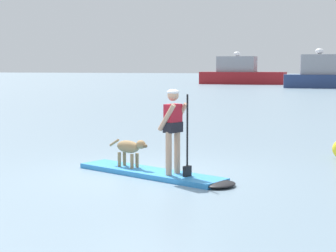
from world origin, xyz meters
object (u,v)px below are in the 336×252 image
paddleboard (158,174)px  person_paddler (174,125)px  dog (130,148)px  moored_boat_outer (323,75)px  moored_boat_far_starboard (241,74)px

paddleboard → person_paddler: (0.37, -0.12, 1.01)m
dog → moored_boat_outer: 50.84m
moored_boat_far_starboard → paddleboard: bearing=-77.4°
moored_boat_far_starboard → moored_boat_outer: (11.70, -10.83, -0.03)m
paddleboard → person_paddler: 1.08m
paddleboard → person_paddler: bearing=-18.1°
dog → moored_boat_outer: moored_boat_outer is taller
paddleboard → moored_boat_far_starboard: moored_boat_far_starboard is taller
paddleboard → moored_boat_outer: 51.12m
person_paddler → moored_boat_outer: (-2.47, 51.18, 0.29)m
dog → moored_boat_far_starboard: bearing=102.0°
paddleboard → person_paddler: person_paddler is taller
dog → paddleboard: bearing=-18.1°
paddleboard → moored_boat_outer: moored_boat_outer is taller
person_paddler → dog: size_ratio=1.59×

